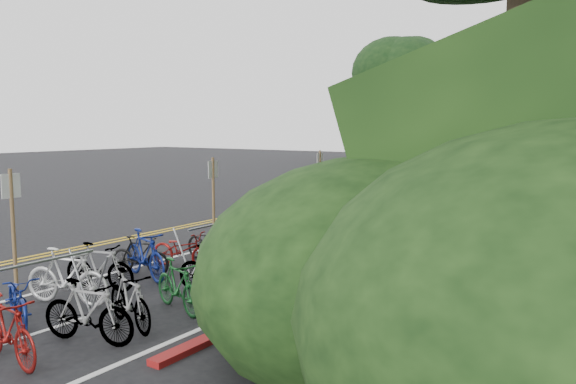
% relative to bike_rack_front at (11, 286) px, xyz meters
% --- Properties ---
extents(ground, '(120.00, 120.00, 0.00)m').
position_rel_bike_rack_front_xyz_m(ground, '(-3.00, 2.48, -0.86)').
color(ground, black).
rests_on(ground, ground).
extents(road_markings, '(7.47, 80.00, 0.01)m').
position_rel_bike_rack_front_xyz_m(road_markings, '(-2.36, 12.57, -0.86)').
color(road_markings, gold).
rests_on(road_markings, ground).
extents(red_curb, '(0.25, 28.00, 0.10)m').
position_rel_bike_rack_front_xyz_m(red_curb, '(2.70, 14.48, -0.81)').
color(red_curb, maroon).
rests_on(red_curb, ground).
extents(bike_rack_front, '(1.14, 3.08, 1.17)m').
position_rel_bike_rack_front_xyz_m(bike_rack_front, '(0.00, 0.00, 0.00)').
color(bike_rack_front, gray).
rests_on(bike_rack_front, ground).
extents(bike_racks_rest, '(1.14, 23.00, 1.17)m').
position_rel_bike_rack_front_xyz_m(bike_racks_rest, '(0.00, 15.48, -0.00)').
color(bike_racks_rest, gray).
rests_on(bike_racks_rest, ground).
extents(signpost_near, '(0.08, 0.40, 2.54)m').
position_rel_bike_rack_front_xyz_m(signpost_near, '(-2.49, 1.48, 0.59)').
color(signpost_near, brown).
rests_on(signpost_near, ground).
extents(signposts_rest, '(0.08, 18.40, 2.50)m').
position_rel_bike_rack_front_xyz_m(signposts_rest, '(-2.40, 16.48, 0.57)').
color(signposts_rest, brown).
rests_on(signposts_rest, ground).
extents(bike_front, '(0.83, 1.55, 0.90)m').
position_rel_bike_rack_front_xyz_m(bike_front, '(-1.37, 3.80, -0.41)').
color(bike_front, black).
rests_on(bike_front, ground).
extents(bike_valet, '(3.40, 10.34, 1.10)m').
position_rel_bike_rack_front_xyz_m(bike_valet, '(0.04, 3.84, -0.37)').
color(bike_valet, navy).
rests_on(bike_valet, ground).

